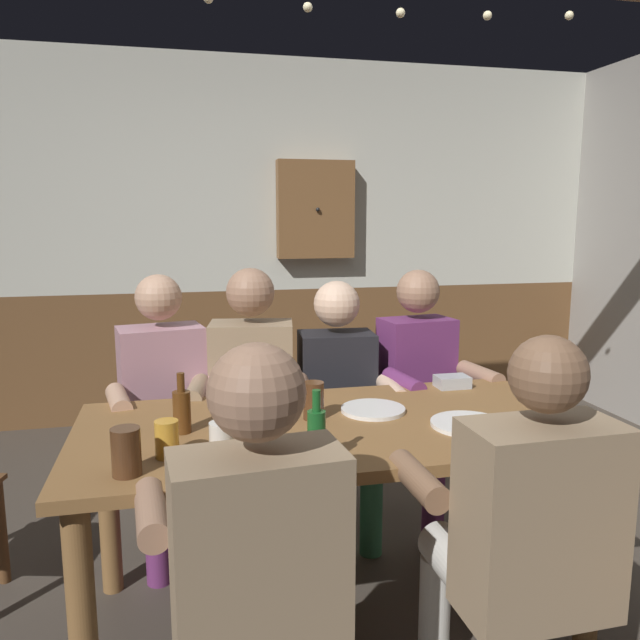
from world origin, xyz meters
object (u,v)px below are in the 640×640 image
at_px(plate_0, 373,410).
at_px(wall_dart_cabinet, 316,210).
at_px(condiment_caddy, 452,382).
at_px(bottle_1, 182,410).
at_px(pint_glass_3, 249,415).
at_px(person_0, 166,402).
at_px(dining_table, 333,451).
at_px(person_3, 424,386).
at_px(pint_glass_0, 126,452).
at_px(pint_glass_4, 222,441).
at_px(plate_1, 469,424).
at_px(person_5, 521,527).
at_px(bottle_0, 316,436).
at_px(person_1, 251,392).
at_px(table_candle, 278,390).
at_px(person_4, 253,555).
at_px(pint_glass_1, 314,401).
at_px(person_2, 339,395).
at_px(pint_glass_2, 167,439).

xyz_separation_m(plate_0, wall_dart_cabinet, (0.29, 2.32, 0.77)).
bearing_deg(condiment_caddy, bottle_1, -164.25).
bearing_deg(pint_glass_3, person_0, 112.03).
bearing_deg(dining_table, plate_0, 28.12).
bearing_deg(pint_glass_3, plate_0, 17.13).
relative_size(person_3, pint_glass_0, 8.87).
bearing_deg(person_0, pint_glass_4, 90.89).
xyz_separation_m(dining_table, person_3, (0.62, 0.66, 0.02)).
bearing_deg(plate_1, bottle_1, 170.84).
xyz_separation_m(person_5, bottle_0, (-0.50, 0.30, 0.19)).
relative_size(condiment_caddy, bottle_0, 0.61).
height_order(condiment_caddy, pint_glass_4, pint_glass_4).
height_order(dining_table, person_1, person_1).
relative_size(person_0, table_candle, 15.43).
bearing_deg(plate_1, person_3, 78.62).
bearing_deg(person_4, pint_glass_4, 90.71).
distance_m(person_0, person_3, 1.21).
bearing_deg(pint_glass_1, table_candle, 108.94).
bearing_deg(person_4, person_1, 78.48).
height_order(person_2, bottle_1, person_2).
relative_size(table_candle, pint_glass_0, 0.58).
bearing_deg(pint_glass_0, person_1, 64.38).
bearing_deg(plate_1, person_0, 142.65).
height_order(person_5, pint_glass_0, person_5).
distance_m(plate_1, pint_glass_3, 0.77).
distance_m(person_1, pint_glass_4, 0.95).
xyz_separation_m(pint_glass_0, pint_glass_2, (0.11, 0.11, -0.01)).
bearing_deg(person_2, pint_glass_0, 52.04).
xyz_separation_m(person_2, bottle_1, (-0.72, -0.64, 0.18)).
relative_size(table_candle, pint_glass_1, 0.58).
bearing_deg(person_1, table_candle, 110.45).
bearing_deg(plate_0, person_3, 52.16).
height_order(pint_glass_0, wall_dart_cabinet, wall_dart_cabinet).
xyz_separation_m(dining_table, pint_glass_4, (-0.41, -0.25, 0.16)).
distance_m(person_1, pint_glass_2, 0.94).
xyz_separation_m(bottle_0, bottle_1, (-0.38, 0.38, -0.01)).
height_order(person_0, plate_1, person_0).
bearing_deg(plate_1, bottle_0, -159.78).
xyz_separation_m(dining_table, person_5, (0.36, -0.66, 0.01)).
bearing_deg(pint_glass_4, person_0, 101.47).
bearing_deg(pint_glass_1, person_0, 131.71).
distance_m(pint_glass_1, pint_glass_2, 0.57).
distance_m(plate_1, wall_dart_cabinet, 2.66).
relative_size(person_2, plate_1, 4.45).
height_order(person_0, person_4, person_0).
distance_m(plate_1, pint_glass_0, 1.15).
xyz_separation_m(person_5, table_candle, (-0.51, 0.98, 0.14)).
xyz_separation_m(person_4, plate_0, (0.55, 0.76, 0.09)).
xyz_separation_m(person_3, person_5, (-0.26, -1.32, -0.02)).
height_order(person_5, pint_glass_1, person_5).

